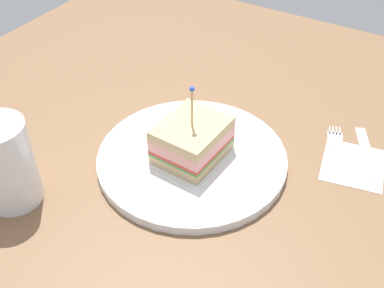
{
  "coord_description": "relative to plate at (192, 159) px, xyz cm",
  "views": [
    {
      "loc": [
        -43.39,
        -26.08,
        45.93
      ],
      "look_at": [
        0.0,
        0.0,
        3.33
      ],
      "focal_mm": 45.42,
      "sensor_mm": 36.0,
      "label": 1
    }
  ],
  "objects": [
    {
      "name": "ground_plane",
      "position": [
        0.0,
        0.0,
        -1.66
      ],
      "size": [
        103.78,
        103.78,
        2.0
      ],
      "primitive_type": "cube",
      "color": "brown"
    },
    {
      "name": "plate",
      "position": [
        0.0,
        0.0,
        0.0
      ],
      "size": [
        26.42,
        26.42,
        1.33
      ],
      "primitive_type": "cylinder",
      "color": "white",
      "rests_on": "ground_plane"
    },
    {
      "name": "sandwich_half_center",
      "position": [
        -0.35,
        0.4,
        3.36
      ],
      "size": [
        9.85,
        8.41,
        11.32
      ],
      "color": "tan",
      "rests_on": "plate"
    },
    {
      "name": "drink_glass",
      "position": [
        -17.58,
        16.12,
        4.56
      ],
      "size": [
        7.15,
        7.15,
        11.71
      ],
      "color": "#B74C33",
      "rests_on": "ground_plane"
    },
    {
      "name": "napkin",
      "position": [
        11.09,
        -19.63,
        -0.59
      ],
      "size": [
        10.67,
        9.95,
        0.15
      ],
      "primitive_type": "cube",
      "rotation": [
        0.0,
        0.0,
        6.48
      ],
      "color": "beige",
      "rests_on": "ground_plane"
    },
    {
      "name": "fork",
      "position": [
        13.84,
        -16.16,
        -0.49
      ],
      "size": [
        11.36,
        4.99,
        0.35
      ],
      "color": "silver",
      "rests_on": "ground_plane"
    },
    {
      "name": "knife",
      "position": [
        14.95,
        -20.37,
        -0.49
      ],
      "size": [
        11.38,
        6.18,
        0.35
      ],
      "color": "silver",
      "rests_on": "ground_plane"
    }
  ]
}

